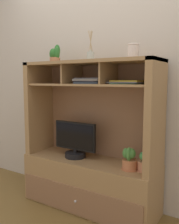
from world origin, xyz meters
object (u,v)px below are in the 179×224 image
Objects in this scene: potted_succulent at (55,55)px; potted_fern at (146,162)px; tv_monitor at (75,142)px; media_console at (90,163)px; magazine_stack_centre at (129,82)px; magazine_stack_left at (91,81)px; diffuser_bottle at (91,56)px; ceramic_vase at (133,51)px; potted_orchid at (130,160)px.

potted_fern is at bearing -1.52° from potted_succulent.
media_console is at bearing 10.39° from tv_monitor.
magazine_stack_centre reaches higher than potted_fern.
potted_fern is 0.70× the size of magazine_stack_left.
tv_monitor is 0.87m from diffuser_bottle.
diffuser_bottle reaches higher than potted_succulent.
diffuser_bottle is at bearing 176.58° from ceramic_vase.
ceramic_vase is at bearing 1.20° from tv_monitor.
magazine_stack_left is 1.54× the size of potted_succulent.
magazine_stack_left is at bearing 3.17° from tv_monitor.
potted_succulent is (-0.89, 0.07, 0.95)m from potted_orchid.
magazine_stack_centre is at bearing 173.55° from potted_fern.
magazine_stack_left is (-0.42, 0.04, 0.69)m from potted_orchid.
magazine_stack_centre is (-0.18, 0.02, 0.68)m from potted_fern.
tv_monitor is at bearing -176.27° from magazine_stack_centre.
diffuser_bottle is at bearing 13.76° from tv_monitor.
potted_fern is 0.89m from magazine_stack_left.
magazine_stack_left is (0.19, 0.01, 0.62)m from tv_monitor.
media_console is 4.36× the size of magazine_stack_centre.
potted_orchid is 1.62× the size of ceramic_vase.
magazine_stack_centre is 1.18× the size of diffuser_bottle.
diffuser_bottle is (0.00, 0.01, 1.05)m from media_console.
ceramic_vase is (0.42, 0.00, 0.25)m from magazine_stack_left.
potted_fern is at bearing 0.56° from magazine_stack_left.
diffuser_bottle is at bearing -0.48° from potted_succulent.
magazine_stack_centre is (0.40, 0.01, 0.80)m from media_console.
ceramic_vase is (0.44, -0.02, 1.07)m from media_console.
media_console is at bearing -90.00° from diffuser_bottle.
media_console is at bearing 178.66° from potted_fern.
media_console is 7.13× the size of potted_fern.
media_console reaches higher than magazine_stack_centre.
diffuser_bottle is at bearing 179.59° from magazine_stack_centre.
tv_monitor reaches higher than potted_orchid.
potted_fern is at bearing 1.31° from ceramic_vase.
diffuser_bottle is 2.25× the size of ceramic_vase.
potted_fern is (0.13, 0.05, -0.01)m from potted_orchid.
potted_succulent is at bearing 176.01° from magazine_stack_left.
ceramic_vase is (-0.14, -0.00, 0.94)m from potted_fern.
potted_orchid is at bearing -7.55° from media_console.
tv_monitor is at bearing 177.16° from potted_orchid.
magazine_stack_left reaches higher than tv_monitor.
media_console is 4.99× the size of magazine_stack_left.
potted_orchid is at bearing -82.81° from ceramic_vase.
magazine_stack_left is (0.03, -0.02, 0.82)m from media_console.
media_console is 0.47m from potted_orchid.
tv_monitor is 3.78× the size of ceramic_vase.
tv_monitor is at bearing -169.61° from media_console.
diffuser_bottle reaches higher than ceramic_vase.
magazine_stack_left is 0.49m from ceramic_vase.
diffuser_bottle is 0.44m from ceramic_vase.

